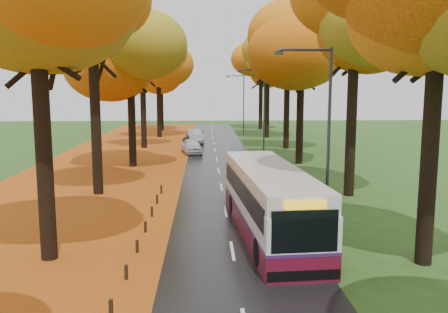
{
  "coord_description": "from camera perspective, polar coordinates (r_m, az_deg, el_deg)",
  "views": [
    {
      "loc": [
        -1.05,
        -11.78,
        6.37
      ],
      "look_at": [
        0.0,
        14.02,
        2.6
      ],
      "focal_mm": 38.0,
      "sensor_mm": 36.0,
      "label": 1
    }
  ],
  "objects": [
    {
      "name": "car_silver",
      "position": [
        54.52,
        -3.57,
        2.43
      ],
      "size": [
        2.34,
        4.81,
        1.52
      ],
      "primitive_type": "imported",
      "rotation": [
        0.0,
        0.0,
        0.16
      ],
      "color": "#989B9F",
      "rests_on": "road"
    },
    {
      "name": "leaf_drift",
      "position": [
        37.37,
        -5.37,
        -1.47
      ],
      "size": [
        0.9,
        90.0,
        0.01
      ],
      "primitive_type": "cube",
      "color": "#BC4813",
      "rests_on": "road"
    },
    {
      "name": "bus",
      "position": [
        20.76,
        5.46,
        -5.13
      ],
      "size": [
        3.33,
        11.19,
        2.9
      ],
      "rotation": [
        0.0,
        0.0,
        0.07
      ],
      "color": "#570D21",
      "rests_on": "road"
    },
    {
      "name": "trees_left",
      "position": [
        39.45,
        -11.55,
        12.75
      ],
      "size": [
        9.2,
        74.0,
        13.88
      ],
      "color": "black",
      "rests_on": "ground"
    },
    {
      "name": "leaf_verge",
      "position": [
        38.16,
        -14.33,
        -1.55
      ],
      "size": [
        12.0,
        90.0,
        0.02
      ],
      "primitive_type": "cube",
      "color": "#83470B",
      "rests_on": "ground"
    },
    {
      "name": "car_white",
      "position": [
        46.03,
        -3.93,
        1.29
      ],
      "size": [
        2.39,
        4.43,
        1.43
      ],
      "primitive_type": "imported",
      "rotation": [
        0.0,
        0.0,
        0.17
      ],
      "color": "silver",
      "rests_on": "road"
    },
    {
      "name": "streetlamp_near",
      "position": [
        20.47,
        11.83,
        3.48
      ],
      "size": [
        2.45,
        0.18,
        8.0
      ],
      "color": "#333538",
      "rests_on": "ground"
    },
    {
      "name": "road",
      "position": [
        37.34,
        -0.69,
        -1.48
      ],
      "size": [
        6.5,
        90.0,
        0.04
      ],
      "primitive_type": "cube",
      "color": "black",
      "rests_on": "ground"
    },
    {
      "name": "bollard_row",
      "position": [
        17.77,
        -11.0,
        -11.96
      ],
      "size": [
        0.11,
        23.51,
        0.52
      ],
      "color": "black",
      "rests_on": "ground"
    },
    {
      "name": "car_dark",
      "position": [
        55.04,
        -3.68,
        2.31
      ],
      "size": [
        2.73,
        4.4,
        1.19
      ],
      "primitive_type": "imported",
      "rotation": [
        0.0,
        0.0,
        -0.28
      ],
      "color": "black",
      "rests_on": "road"
    },
    {
      "name": "streetlamp_far",
      "position": [
        63.99,
        2.16,
        6.82
      ],
      "size": [
        2.45,
        0.18,
        8.0
      ],
      "color": "#333538",
      "rests_on": "ground"
    },
    {
      "name": "streetlamp_mid",
      "position": [
        42.11,
        4.51,
        6.03
      ],
      "size": [
        2.45,
        0.18,
        8.0
      ],
      "color": "#333538",
      "rests_on": "ground"
    },
    {
      "name": "centre_line",
      "position": [
        37.33,
        -0.69,
        -1.45
      ],
      "size": [
        0.12,
        90.0,
        0.01
      ],
      "primitive_type": "cube",
      "color": "silver",
      "rests_on": "road"
    },
    {
      "name": "trees_right",
      "position": [
        39.7,
        9.91,
        12.99
      ],
      "size": [
        9.3,
        74.2,
        13.96
      ],
      "color": "black",
      "rests_on": "ground"
    }
  ]
}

